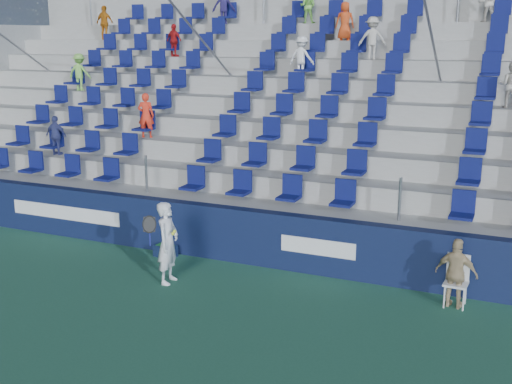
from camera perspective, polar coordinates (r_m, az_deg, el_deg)
ground at (r=11.51m, az=-6.68°, el=-11.22°), size 70.00×70.00×0.00m
sponsor_wall at (r=13.90m, az=-0.16°, el=-4.02°), size 24.00×0.32×1.20m
grandstand at (r=18.22m, az=6.36°, el=5.12°), size 24.00×8.17×6.63m
tennis_player at (r=12.90m, az=-7.86°, el=-4.48°), size 0.69×0.66×1.66m
line_judge_chair at (r=12.41m, az=17.43°, el=-7.18°), size 0.43×0.44×0.95m
line_judge at (r=12.24m, az=17.39°, el=-6.92°), size 0.80×0.42×1.31m
ball_bin at (r=14.61m, az=-8.05°, el=-5.14°), size 0.52×0.38×0.27m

